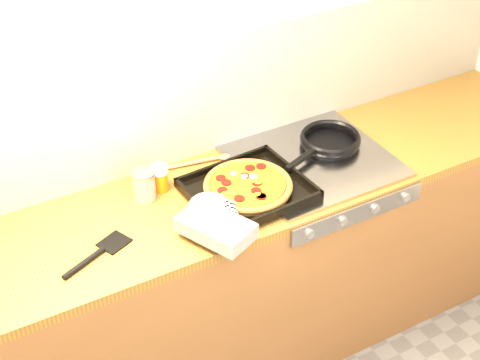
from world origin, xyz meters
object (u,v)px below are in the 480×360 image
pizza_on_tray (238,197)px  juice_glass (160,178)px  frying_pan (329,141)px  tomato_can (144,186)px

pizza_on_tray → juice_glass: (-0.21, 0.24, 0.01)m
juice_glass → frying_pan: bearing=-6.4°
pizza_on_tray → tomato_can: size_ratio=4.74×
pizza_on_tray → juice_glass: 0.31m
frying_pan → juice_glass: bearing=173.6°
pizza_on_tray → frying_pan: size_ratio=1.30×
tomato_can → juice_glass: bearing=17.9°
pizza_on_tray → tomato_can: (-0.28, 0.21, 0.01)m
frying_pan → juice_glass: juice_glass is taller
pizza_on_tray → frying_pan: 0.54m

